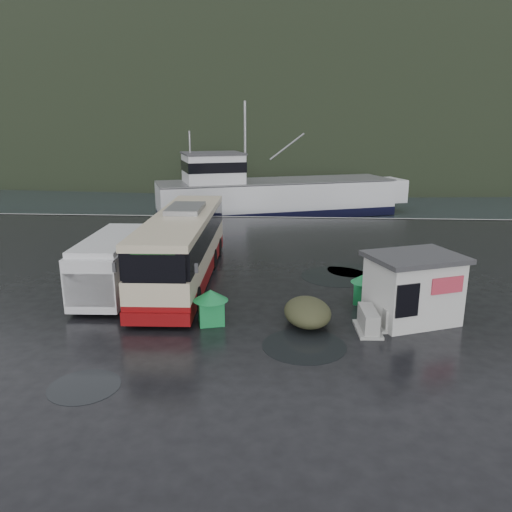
# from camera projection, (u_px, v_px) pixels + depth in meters

# --- Properties ---
(ground) EXTENTS (160.00, 160.00, 0.00)m
(ground) POSITION_uv_depth(u_px,v_px,m) (231.00, 305.00, 21.33)
(ground) COLOR black
(ground) RESTS_ON ground
(harbor_water) EXTENTS (300.00, 180.00, 0.02)m
(harbor_water) POSITION_uv_depth(u_px,v_px,m) (279.00, 151.00, 127.24)
(harbor_water) COLOR black
(harbor_water) RESTS_ON ground
(quay_edge) EXTENTS (160.00, 0.60, 1.50)m
(quay_edge) POSITION_uv_depth(u_px,v_px,m) (258.00, 217.00, 40.59)
(quay_edge) COLOR #999993
(quay_edge) RESTS_ON ground
(headland) EXTENTS (780.00, 540.00, 570.00)m
(headland) POSITION_uv_depth(u_px,v_px,m) (304.00, 135.00, 261.42)
(headland) COLOR black
(headland) RESTS_ON ground
(coach_bus) EXTENTS (3.51, 12.59, 3.53)m
(coach_bus) POSITION_uv_depth(u_px,v_px,m) (185.00, 280.00, 24.65)
(coach_bus) COLOR beige
(coach_bus) RESTS_ON ground
(white_van) EXTENTS (2.39, 6.45, 2.67)m
(white_van) POSITION_uv_depth(u_px,v_px,m) (116.00, 293.00, 22.76)
(white_van) COLOR silver
(white_van) RESTS_ON ground
(waste_bin_left) EXTENTS (1.20, 1.20, 1.36)m
(waste_bin_left) POSITION_uv_depth(u_px,v_px,m) (211.00, 323.00, 19.39)
(waste_bin_left) COLOR #167F3D
(waste_bin_left) RESTS_ON ground
(waste_bin_right) EXTENTS (1.19, 1.19, 1.35)m
(waste_bin_right) POSITION_uv_depth(u_px,v_px,m) (365.00, 303.00, 21.55)
(waste_bin_right) COLOR #167F3D
(waste_bin_right) RESTS_ON ground
(dome_tent) EXTENTS (2.13, 2.74, 0.99)m
(dome_tent) POSITION_uv_depth(u_px,v_px,m) (307.00, 324.00, 19.30)
(dome_tent) COLOR #383922
(dome_tent) RESTS_ON ground
(ticket_kiosk) EXTENTS (4.14, 3.67, 2.68)m
(ticket_kiosk) POSITION_uv_depth(u_px,v_px,m) (410.00, 320.00, 19.66)
(ticket_kiosk) COLOR silver
(ticket_kiosk) RESTS_ON ground
(jersey_barrier_a) EXTENTS (1.20, 1.89, 0.88)m
(jersey_barrier_a) POSITION_uv_depth(u_px,v_px,m) (384.00, 324.00, 19.25)
(jersey_barrier_a) COLOR #999993
(jersey_barrier_a) RESTS_ON ground
(jersey_barrier_b) EXTENTS (0.93, 1.75, 0.86)m
(jersey_barrier_b) POSITION_uv_depth(u_px,v_px,m) (368.00, 331.00, 18.67)
(jersey_barrier_b) COLOR #999993
(jersey_barrier_b) RESTS_ON ground
(fishing_trawler) EXTENTS (27.43, 14.65, 10.80)m
(fishing_trawler) POSITION_uv_depth(u_px,v_px,m) (276.00, 201.00, 48.84)
(fishing_trawler) COLOR silver
(fishing_trawler) RESTS_ON ground
(puddles) EXTENTS (11.77, 14.88, 0.01)m
(puddles) POSITION_uv_depth(u_px,v_px,m) (310.00, 300.00, 21.87)
(puddles) COLOR black
(puddles) RESTS_ON ground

